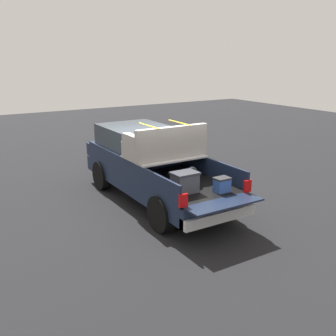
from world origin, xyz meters
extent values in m
plane|color=black|center=(0.00, 0.00, 0.00)|extent=(40.00, 40.00, 0.00)
cube|color=#162138|center=(0.00, 0.00, 0.63)|extent=(5.50, 1.92, 0.44)
cube|color=black|center=(-1.20, 0.00, 0.87)|extent=(2.80, 1.80, 0.04)
cube|color=#162138|center=(-1.20, 0.93, 1.10)|extent=(2.80, 0.06, 0.50)
cube|color=#162138|center=(-1.20, -0.93, 1.10)|extent=(2.80, 0.06, 0.50)
cube|color=#162138|center=(0.17, 0.00, 1.10)|extent=(0.06, 1.80, 0.50)
cube|color=#162138|center=(-2.88, 0.00, 0.87)|extent=(0.55, 1.80, 0.04)
cube|color=#B2B2B7|center=(-0.43, 0.00, 1.37)|extent=(1.25, 1.92, 0.04)
cube|color=#162138|center=(1.35, 0.00, 1.10)|extent=(2.30, 1.92, 0.50)
cube|color=#2D3842|center=(1.25, 0.00, 1.64)|extent=(1.94, 1.76, 0.59)
cube|color=#162138|center=(2.70, 0.00, 1.04)|extent=(0.40, 1.82, 0.38)
cube|color=#B2B2B7|center=(-2.72, 0.00, 0.53)|extent=(0.24, 1.92, 0.24)
cube|color=red|center=(-2.62, 0.88, 1.03)|extent=(0.06, 0.20, 0.28)
cube|color=red|center=(-2.62, -0.88, 1.03)|extent=(0.06, 0.20, 0.28)
cylinder|color=black|center=(1.75, 0.88, 0.43)|extent=(0.86, 0.30, 0.86)
cylinder|color=black|center=(1.75, -0.88, 0.43)|extent=(0.86, 0.30, 0.86)
cylinder|color=black|center=(-1.75, 0.88, 0.43)|extent=(0.86, 0.30, 0.86)
cylinder|color=black|center=(-1.75, -0.88, 0.43)|extent=(0.86, 0.30, 0.86)
cube|color=#474C56|center=(-1.88, 0.34, 1.10)|extent=(0.40, 0.55, 0.42)
cube|color=#31353C|center=(-1.88, 0.34, 1.34)|extent=(0.44, 0.59, 0.05)
ellipsoid|color=black|center=(-1.61, -0.05, 1.13)|extent=(0.20, 0.36, 0.48)
ellipsoid|color=black|center=(-1.72, -0.05, 1.06)|extent=(0.09, 0.25, 0.21)
cube|color=#3359B2|center=(-2.30, -0.40, 1.04)|extent=(0.26, 0.34, 0.30)
cube|color=#262628|center=(-2.30, -0.40, 1.21)|extent=(0.28, 0.36, 0.04)
cube|color=#9E9993|center=(-0.43, 0.00, 1.60)|extent=(0.92, 2.02, 0.42)
cube|color=#9E9993|center=(-0.81, 0.00, 2.01)|extent=(0.16, 2.02, 0.40)
cube|color=#9E9993|center=(-0.38, 0.91, 1.92)|extent=(0.68, 0.20, 0.22)
cube|color=#9E9993|center=(-0.38, -0.91, 1.92)|extent=(0.68, 0.20, 0.22)
cube|color=yellow|center=(-0.43, 0.45, 2.22)|extent=(1.02, 0.03, 0.02)
cube|color=yellow|center=(-0.43, -0.45, 2.22)|extent=(1.02, 0.03, 0.02)
cylinder|color=#2D2D33|center=(4.41, -1.37, 0.45)|extent=(0.56, 0.56, 0.90)
cylinder|color=#2D2D33|center=(4.41, -1.37, 0.94)|extent=(0.60, 0.60, 0.08)
camera|label=1|loc=(-8.80, 5.06, 3.86)|focal=41.54mm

